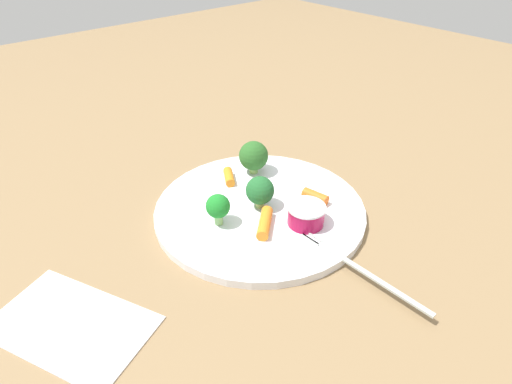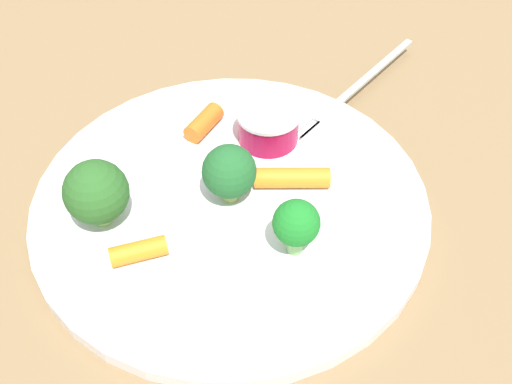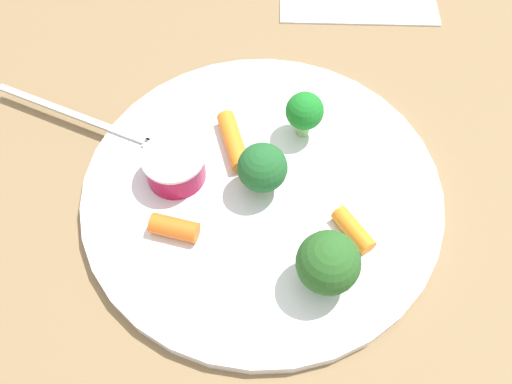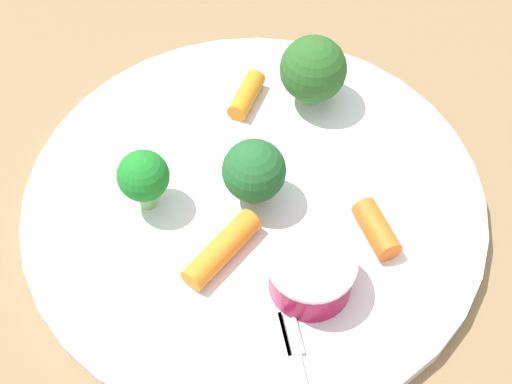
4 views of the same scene
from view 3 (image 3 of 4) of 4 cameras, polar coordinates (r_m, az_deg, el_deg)
name	(u,v)px [view 3 (image 3 of 4)]	position (r m, az deg, el deg)	size (l,w,h in m)	color
ground_plane	(262,194)	(0.47, 0.64, -0.24)	(2.40, 2.40, 0.00)	olive
plate	(262,191)	(0.46, 0.64, 0.16)	(0.31, 0.31, 0.01)	white
sauce_cup	(175,166)	(0.46, -8.63, 2.76)	(0.05, 0.05, 0.03)	#9F0E3C
broccoli_floret_0	(267,168)	(0.44, 1.14, 2.61)	(0.04, 0.04, 0.05)	#9BAE58
broccoli_floret_1	(328,263)	(0.39, 7.67, -7.48)	(0.05, 0.05, 0.05)	#8DC067
broccoli_floret_2	(305,112)	(0.47, 5.18, 8.47)	(0.03, 0.03, 0.05)	#86BA70
carrot_stick_0	(353,230)	(0.44, 10.30, -3.97)	(0.01, 0.01, 0.04)	orange
carrot_stick_1	(174,228)	(0.43, -8.68, -3.78)	(0.02, 0.02, 0.04)	orange
carrot_stick_2	(233,141)	(0.48, -2.44, 5.44)	(0.02, 0.02, 0.06)	orange
fork	(86,119)	(0.53, -17.64, 7.38)	(0.19, 0.01, 0.00)	#B0B7B1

